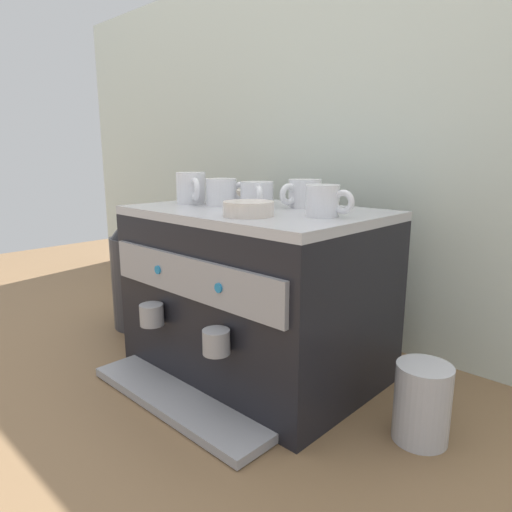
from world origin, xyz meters
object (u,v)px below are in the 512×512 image
Objects in this scene: ceramic_cup_4 at (324,201)px; milk_pitcher at (421,404)px; coffee_grinder at (139,268)px; espresso_machine at (255,292)px; ceramic_cup_1 at (257,194)px; ceramic_cup_2 at (303,193)px; ceramic_cup_0 at (191,188)px; ceramic_bowl_0 at (249,196)px; ceramic_cup_3 at (223,192)px; ceramic_bowl_1 at (248,209)px.

ceramic_cup_4 reaches higher than milk_pitcher.
milk_pitcher is at bearing 2.01° from coffee_grinder.
ceramic_cup_4 reaches higher than coffee_grinder.
milk_pitcher is (0.92, 0.03, -0.11)m from coffee_grinder.
espresso_machine reaches higher than coffee_grinder.
ceramic_cup_2 is at bearing 36.87° from ceramic_cup_1.
ceramic_cup_0 is 0.16m from ceramic_bowl_0.
milk_pitcher is (0.38, -0.10, -0.37)m from ceramic_cup_2.
milk_pitcher is at bearing -15.52° from ceramic_cup_2.
ceramic_cup_0 is at bearing -170.09° from espresso_machine.
ceramic_cup_3 is 0.31m from ceramic_cup_4.
ceramic_cup_0 reaches higher than ceramic_cup_4.
ceramic_cup_3 is 0.26× the size of coffee_grinder.
coffee_grinder is at bearing -176.23° from espresso_machine.
ceramic_bowl_1 is at bearing -45.52° from ceramic_bowl_0.
ceramic_cup_0 is 0.30m from ceramic_cup_2.
ceramic_cup_2 is 0.19m from ceramic_bowl_0.
espresso_machine is 0.48m from coffee_grinder.
ceramic_cup_2 is (0.09, 0.07, 0.00)m from ceramic_cup_1.
ceramic_cup_3 is 0.11m from ceramic_bowl_0.
ceramic_bowl_0 is at bearing 134.48° from ceramic_bowl_1.
coffee_grinder is at bearing 179.43° from ceramic_cup_0.
coffee_grinder is (-0.37, -0.03, -0.26)m from ceramic_cup_3.
ceramic_cup_4 is 0.73m from coffee_grinder.
ceramic_cup_2 is at bearing 32.17° from ceramic_cup_3.
espresso_machine is 5.75× the size of ceramic_cup_1.
milk_pitcher is (0.44, 0.00, -0.13)m from espresso_machine.
ceramic_cup_1 is at bearing -143.13° from ceramic_cup_2.
ceramic_cup_0 is at bearing -157.48° from ceramic_cup_1.
ceramic_bowl_1 is at bearing -27.84° from ceramic_cup_3.
espresso_machine is 5.08× the size of ceramic_cup_2.
ceramic_cup_0 is 1.15× the size of ceramic_cup_3.
coffee_grinder is (-0.56, 0.07, -0.24)m from ceramic_bowl_1.
ceramic_cup_3 reaches higher than ceramic_bowl_1.
ceramic_cup_1 is 0.27× the size of coffee_grinder.
ceramic_cup_2 is at bearing 142.12° from ceramic_cup_4.
ceramic_bowl_0 is at bearing 61.38° from ceramic_cup_0.
ceramic_cup_4 is 0.69× the size of milk_pitcher.
ceramic_cup_3 is 0.67m from milk_pitcher.
milk_pitcher is at bearing 16.36° from ceramic_bowl_1.
ceramic_bowl_0 reaches higher than coffee_grinder.
ceramic_cup_3 is (0.09, 0.03, -0.01)m from ceramic_cup_0.
ceramic_bowl_0 is (-0.01, 0.11, -0.02)m from ceramic_cup_3.
ceramic_bowl_0 is 0.25× the size of coffee_grinder.
ceramic_cup_0 reaches higher than ceramic_cup_1.
ceramic_cup_0 is 0.97× the size of ceramic_cup_2.
ceramic_cup_2 is (0.07, 0.11, 0.24)m from espresso_machine.
ceramic_cup_2 is 0.21m from ceramic_cup_3.
coffee_grinder is at bearing -159.30° from ceramic_bowl_0.
ceramic_cup_0 is at bearing -118.62° from ceramic_bowl_0.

